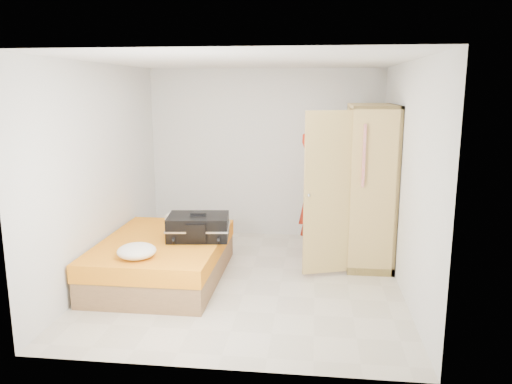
# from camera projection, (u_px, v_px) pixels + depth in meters

# --- Properties ---
(room) EXTENTS (4.00, 4.02, 2.60)m
(room) POSITION_uv_depth(u_px,v_px,m) (248.00, 175.00, 5.84)
(room) COLOR beige
(room) RESTS_ON ground
(bed) EXTENTS (1.42, 2.02, 0.50)m
(bed) POSITION_uv_depth(u_px,v_px,m) (163.00, 259.00, 6.11)
(bed) COLOR #987145
(bed) RESTS_ON ground
(wardrobe) EXTENTS (1.14, 1.38, 2.10)m
(wardrobe) POSITION_uv_depth(u_px,v_px,m) (366.00, 189.00, 6.56)
(wardrobe) COLOR tan
(wardrobe) RESTS_ON ground
(person) EXTENTS (0.60, 0.73, 1.74)m
(person) POSITION_uv_depth(u_px,v_px,m) (316.00, 195.00, 6.84)
(person) COLOR red
(person) RESTS_ON ground
(suitcase) EXTENTS (0.81, 0.64, 0.32)m
(suitcase) POSITION_uv_depth(u_px,v_px,m) (198.00, 227.00, 6.08)
(suitcase) COLOR black
(suitcase) RESTS_ON bed
(round_cushion) EXTENTS (0.42, 0.42, 0.16)m
(round_cushion) POSITION_uv_depth(u_px,v_px,m) (137.00, 251.00, 5.38)
(round_cushion) COLOR white
(round_cushion) RESTS_ON bed
(pillow) EXTENTS (0.61, 0.37, 0.10)m
(pillow) POSITION_uv_depth(u_px,v_px,m) (188.00, 218.00, 6.87)
(pillow) COLOR white
(pillow) RESTS_ON bed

